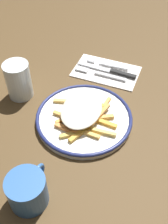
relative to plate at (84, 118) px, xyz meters
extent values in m
plane|color=#49351D|center=(0.00, 0.00, -0.01)|extent=(2.60, 2.60, 0.00)
cylinder|color=silver|center=(0.00, 0.00, 0.00)|extent=(0.27, 0.27, 0.02)
torus|color=navy|center=(0.00, 0.00, 0.00)|extent=(0.27, 0.27, 0.01)
cube|color=gold|center=(-0.03, 0.05, 0.01)|extent=(0.01, 0.08, 0.01)
cube|color=gold|center=(0.00, -0.02, 0.01)|extent=(0.06, 0.06, 0.01)
cube|color=gold|center=(-0.02, 0.03, 0.01)|extent=(0.08, 0.05, 0.01)
cube|color=#C4872F|center=(0.00, 0.03, 0.01)|extent=(0.08, 0.03, 0.01)
cube|color=#C1833B|center=(0.01, -0.04, 0.02)|extent=(0.09, 0.03, 0.01)
cube|color=gold|center=(-0.06, -0.02, 0.01)|extent=(0.08, 0.04, 0.01)
cube|color=#D68E41|center=(0.06, -0.04, 0.01)|extent=(0.07, 0.01, 0.01)
cube|color=gold|center=(-0.01, 0.02, 0.02)|extent=(0.06, 0.06, 0.01)
cube|color=gold|center=(-0.07, 0.00, 0.01)|extent=(0.05, 0.06, 0.01)
cube|color=#D0823E|center=(-0.06, 0.02, 0.01)|extent=(0.01, 0.08, 0.01)
cube|color=#E0B652|center=(-0.03, -0.07, 0.01)|extent=(0.02, 0.07, 0.01)
cube|color=gold|center=(0.01, -0.05, 0.01)|extent=(0.05, 0.07, 0.01)
cube|color=#F3C74F|center=(0.00, 0.00, 0.02)|extent=(0.08, 0.02, 0.01)
cube|color=gold|center=(0.00, -0.05, 0.01)|extent=(0.01, 0.09, 0.01)
cube|color=#D3843A|center=(-0.01, 0.01, 0.01)|extent=(0.03, 0.07, 0.01)
cube|color=#E5B155|center=(0.03, 0.07, 0.01)|extent=(0.04, 0.08, 0.01)
cube|color=#DCAA52|center=(-0.01, 0.00, 0.02)|extent=(0.07, 0.07, 0.01)
cube|color=gold|center=(-0.05, -0.03, 0.01)|extent=(0.01, 0.08, 0.01)
cube|color=#DD9348|center=(-0.01, -0.01, 0.01)|extent=(0.08, 0.02, 0.01)
cube|color=gold|center=(0.02, -0.01, 0.01)|extent=(0.08, 0.05, 0.01)
ellipsoid|color=beige|center=(0.00, 0.01, 0.03)|extent=(0.16, 0.13, 0.02)
cube|color=white|center=(0.23, 0.03, -0.01)|extent=(0.15, 0.23, 0.01)
cube|color=silver|center=(0.21, 0.00, 0.00)|extent=(0.02, 0.11, 0.01)
cube|color=silver|center=(0.20, 0.10, 0.00)|extent=(0.02, 0.04, 0.00)
cube|color=black|center=(0.24, -0.03, 0.00)|extent=(0.02, 0.09, 0.01)
cube|color=silver|center=(0.23, 0.07, 0.00)|extent=(0.02, 0.12, 0.00)
cube|color=silver|center=(0.26, 0.01, 0.00)|extent=(0.02, 0.10, 0.00)
ellipsoid|color=silver|center=(0.26, 0.09, 0.00)|extent=(0.02, 0.03, 0.01)
cylinder|color=silver|center=(0.02, 0.22, 0.05)|extent=(0.08, 0.08, 0.11)
cylinder|color=#305C9C|center=(-0.27, 0.01, 0.03)|extent=(0.09, 0.09, 0.08)
torus|color=#305C9C|center=(-0.22, 0.01, 0.03)|extent=(0.04, 0.01, 0.04)
camera|label=1|loc=(-0.48, -0.22, 0.58)|focal=43.95mm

